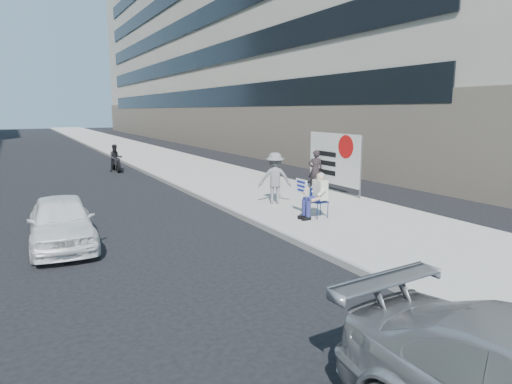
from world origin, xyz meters
TOP-DOWN VIEW (x-y plane):
  - ground at (0.00, 0.00)m, footprint 160.00×160.00m
  - near_sidewalk at (4.00, 20.00)m, footprint 5.00×120.00m
  - near_building at (17.00, 32.00)m, footprint 14.00×70.00m
  - seated_protester at (3.10, 1.07)m, footprint 0.83×1.12m
  - jogger at (3.13, 3.42)m, footprint 1.25×1.02m
  - pedestrian_woman at (5.80, 4.91)m, footprint 0.66×0.57m
  - protest_banner at (6.18, 4.27)m, footprint 0.08×3.06m
  - white_sedan_near at (-3.52, 2.00)m, footprint 1.58×3.60m
  - motorcycle at (0.30, 15.23)m, footprint 0.70×2.04m

SIDE VIEW (x-z plane):
  - ground at x=0.00m, z-range 0.00..0.00m
  - near_sidewalk at x=4.00m, z-range 0.00..0.15m
  - white_sedan_near at x=-3.52m, z-range 0.00..1.21m
  - motorcycle at x=0.30m, z-range -0.08..1.35m
  - seated_protester at x=3.10m, z-range 0.22..1.53m
  - pedestrian_woman at x=5.80m, z-range 0.15..1.69m
  - jogger at x=3.13m, z-range 0.15..1.83m
  - protest_banner at x=6.18m, z-range 0.30..2.50m
  - near_building at x=17.00m, z-range 0.00..20.00m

